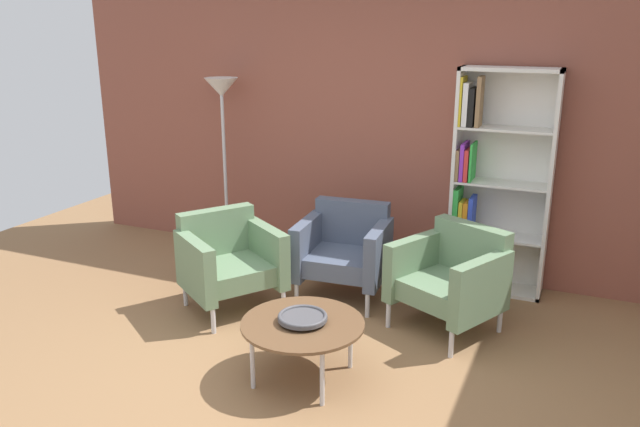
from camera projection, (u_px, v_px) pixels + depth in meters
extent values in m
plane|color=olive|center=(255.00, 390.00, 4.03)|extent=(8.32, 8.32, 0.00)
cube|color=brown|center=(382.00, 113.00, 5.77)|extent=(6.40, 0.12, 2.90)
cube|color=silver|center=(456.00, 179.00, 5.42)|extent=(0.03, 0.30, 1.90)
cube|color=silver|center=(550.00, 188.00, 5.13)|extent=(0.03, 0.30, 1.90)
cube|color=silver|center=(511.00, 69.00, 5.00)|extent=(0.80, 0.30, 0.03)
cube|color=silver|center=(493.00, 287.00, 5.55)|extent=(0.80, 0.30, 0.03)
cube|color=silver|center=(504.00, 180.00, 5.40)|extent=(0.80, 0.02, 1.90)
cube|color=silver|center=(497.00, 236.00, 5.41)|extent=(0.76, 0.28, 0.02)
cube|color=silver|center=(502.00, 184.00, 5.28)|extent=(0.76, 0.28, 0.02)
cube|color=silver|center=(506.00, 129.00, 5.14)|extent=(0.76, 0.28, 0.02)
cube|color=black|center=(453.00, 260.00, 5.57)|extent=(0.03, 0.17, 0.38)
cube|color=yellow|center=(458.00, 259.00, 5.57)|extent=(0.04, 0.21, 0.41)
cube|color=yellow|center=(463.00, 262.00, 5.54)|extent=(0.03, 0.19, 0.37)
cube|color=orange|center=(468.00, 264.00, 5.53)|extent=(0.04, 0.19, 0.35)
cube|color=yellow|center=(472.00, 263.00, 5.53)|extent=(0.03, 0.23, 0.36)
cube|color=green|center=(457.00, 209.00, 5.46)|extent=(0.04, 0.23, 0.38)
cube|color=yellow|center=(462.00, 216.00, 5.44)|extent=(0.03, 0.18, 0.28)
cube|color=orange|center=(466.00, 217.00, 5.41)|extent=(0.04, 0.17, 0.28)
cube|color=blue|center=(472.00, 215.00, 5.41)|extent=(0.04, 0.20, 0.32)
cube|color=olive|center=(460.00, 164.00, 5.35)|extent=(0.03, 0.24, 0.26)
cube|color=purple|center=(464.00, 161.00, 5.33)|extent=(0.03, 0.25, 0.31)
cube|color=red|center=(468.00, 165.00, 5.31)|extent=(0.03, 0.21, 0.27)
cube|color=green|center=(473.00, 162.00, 5.30)|extent=(0.02, 0.24, 0.32)
cube|color=yellow|center=(463.00, 101.00, 5.19)|extent=(0.02, 0.21, 0.40)
cube|color=white|center=(468.00, 104.00, 5.20)|extent=(0.04, 0.25, 0.35)
cube|color=black|center=(473.00, 107.00, 5.18)|extent=(0.04, 0.24, 0.31)
cube|color=olive|center=(480.00, 102.00, 5.12)|extent=(0.03, 0.18, 0.41)
cylinder|color=brown|center=(303.00, 323.00, 4.06)|extent=(0.80, 0.80, 0.02)
cylinder|color=silver|center=(252.00, 361.00, 3.99)|extent=(0.03, 0.03, 0.38)
cylinder|color=silver|center=(322.00, 377.00, 3.81)|extent=(0.03, 0.03, 0.38)
cylinder|color=silver|center=(286.00, 329.00, 4.42)|extent=(0.03, 0.03, 0.38)
cylinder|color=silver|center=(350.00, 342.00, 4.23)|extent=(0.03, 0.03, 0.38)
cylinder|color=#4C4C51|center=(303.00, 321.00, 4.05)|extent=(0.13, 0.13, 0.02)
cylinder|color=#4C4C51|center=(303.00, 318.00, 4.04)|extent=(0.32, 0.32, 0.02)
torus|color=#4C4C51|center=(303.00, 316.00, 4.04)|extent=(0.32, 0.32, 0.02)
cube|color=slate|center=(447.00, 290.00, 4.74)|extent=(0.83, 0.80, 0.16)
cube|color=slate|center=(472.00, 248.00, 4.83)|extent=(0.63, 0.39, 0.38)
cube|color=slate|center=(415.00, 265.00, 4.92)|extent=(0.36, 0.60, 0.46)
cube|color=slate|center=(481.00, 290.00, 4.47)|extent=(0.36, 0.60, 0.46)
cylinder|color=silver|center=(388.00, 313.00, 4.82)|extent=(0.04, 0.04, 0.24)
cylinder|color=silver|center=(451.00, 342.00, 4.38)|extent=(0.04, 0.04, 0.24)
cylinder|color=silver|center=(437.00, 292.00, 5.18)|extent=(0.04, 0.04, 0.24)
cylinder|color=silver|center=(500.00, 317.00, 4.75)|extent=(0.04, 0.04, 0.24)
cube|color=slate|center=(231.00, 272.00, 5.07)|extent=(0.84, 0.86, 0.16)
cube|color=slate|center=(216.00, 231.00, 5.21)|extent=(0.46, 0.60, 0.38)
cube|color=slate|center=(195.00, 268.00, 4.87)|extent=(0.57, 0.43, 0.46)
cube|color=slate|center=(267.00, 253.00, 5.18)|extent=(0.57, 0.43, 0.46)
cylinder|color=silver|center=(213.00, 318.00, 4.73)|extent=(0.04, 0.04, 0.24)
cylinder|color=silver|center=(283.00, 300.00, 5.03)|extent=(0.04, 0.04, 0.24)
cylinder|color=silver|center=(185.00, 292.00, 5.20)|extent=(0.04, 0.04, 0.24)
cylinder|color=silver|center=(251.00, 277.00, 5.50)|extent=(0.04, 0.04, 0.24)
cube|color=#4C566B|center=(343.00, 261.00, 5.30)|extent=(0.68, 0.63, 0.16)
cube|color=#4C566B|center=(352.00, 221.00, 5.47)|extent=(0.65, 0.17, 0.38)
cube|color=#4C566B|center=(307.00, 246.00, 5.35)|extent=(0.15, 0.63, 0.46)
cube|color=#4C566B|center=(379.00, 254.00, 5.15)|extent=(0.15, 0.63, 0.46)
cylinder|color=silver|center=(296.00, 293.00, 5.17)|extent=(0.04, 0.04, 0.24)
cylinder|color=silver|center=(367.00, 303.00, 4.98)|extent=(0.04, 0.04, 0.24)
cylinder|color=silver|center=(320.00, 268.00, 5.70)|extent=(0.04, 0.04, 0.24)
cylinder|color=silver|center=(385.00, 276.00, 5.51)|extent=(0.04, 0.04, 0.24)
cylinder|color=silver|center=(229.00, 250.00, 6.45)|extent=(0.28, 0.28, 0.02)
cylinder|color=silver|center=(225.00, 170.00, 6.21)|extent=(0.03, 0.03, 1.65)
cone|color=white|center=(221.00, 87.00, 5.98)|extent=(0.32, 0.32, 0.18)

